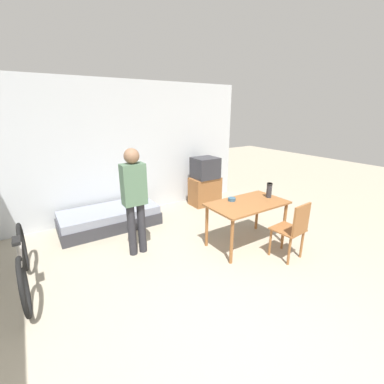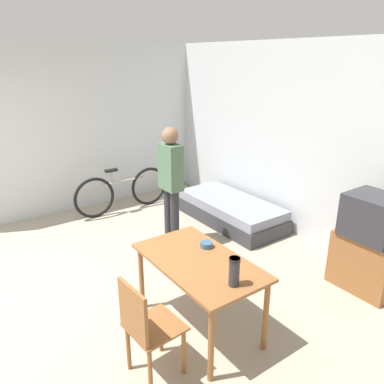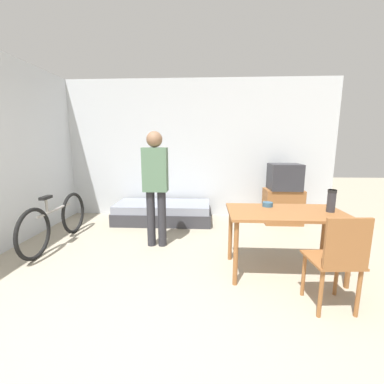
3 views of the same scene
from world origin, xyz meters
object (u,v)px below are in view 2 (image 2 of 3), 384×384
Objects in this scene: thermos_flask at (234,270)px; bicycle at (123,191)px; wooden_chair at (145,325)px; person_standing at (171,179)px; tv at (368,245)px; mate_bowl at (207,245)px; daybed at (230,211)px; dining_table at (199,269)px.

bicycle is at bearing 169.17° from thermos_flask.
wooden_chair is 2.37m from person_standing.
tv is 4.45× the size of thermos_flask.
daybed is at bearing 132.88° from mate_bowl.
person_standing is at bearing -85.09° from daybed.
thermos_flask is at bearing -40.65° from daybed.
tv is 1.24× the size of wooden_chair.
tv is 1.85m from mate_bowl.
mate_bowl is at bearing -47.12° from daybed.
dining_table is at bearing -12.40° from bicycle.
wooden_chair is at bearing -22.43° from bicycle.
tv is at bearing 29.14° from person_standing.
wooden_chair is 0.55× the size of person_standing.
daybed is at bearing 40.68° from bicycle.
person_standing reaches higher than mate_bowl.
daybed is 1.41× the size of dining_table.
person_standing is 13.52× the size of mate_bowl.
mate_bowl is (2.93, -0.47, 0.41)m from bicycle.
person_standing is (1.48, 0.03, 0.60)m from bicycle.
person_standing is (-1.85, 1.41, 0.45)m from wooden_chair.
dining_table is at bearing 179.55° from thermos_flask.
thermos_flask is (0.23, 0.69, 0.36)m from wooden_chair.
tv is (2.24, 0.04, 0.36)m from daybed.
daybed is 1.39m from person_standing.
tv is 0.66× the size of bicycle.
person_standing is at bearing 161.04° from thermos_flask.
person_standing is 2.20m from thermos_flask.
wooden_chair is 0.82m from thermos_flask.
bicycle reaches higher than daybed.
dining_table is 0.78× the size of person_standing.
wooden_chair reaches higher than daybed.
bicycle is at bearing -161.31° from tv.
tv reaches higher than mate_bowl.
tv is 0.87× the size of dining_table.
person_standing reaches higher than wooden_chair.
person_standing is at bearing -150.86° from tv.
dining_table is at bearing -47.72° from daybed.
person_standing is (0.10, -1.16, 0.77)m from daybed.
thermos_flask is at bearing -0.45° from dining_table.
wooden_chair is 1.02m from mate_bowl.
mate_bowl is (-0.15, 0.20, 0.12)m from dining_table.
daybed is 1.10× the size of person_standing.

